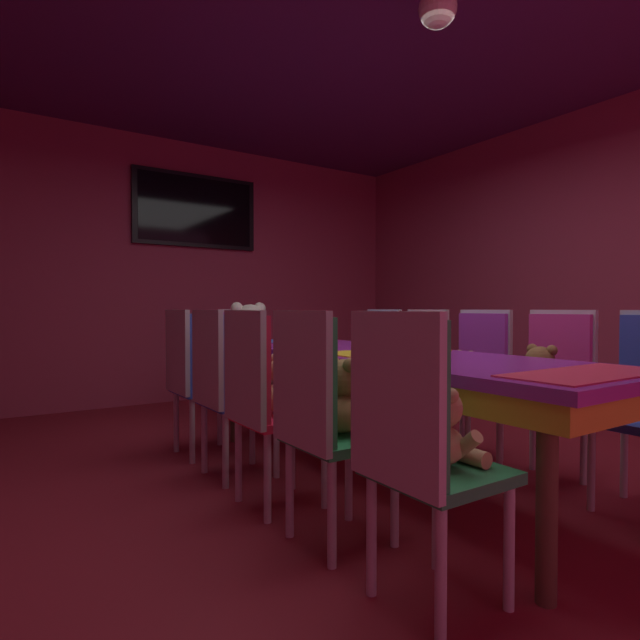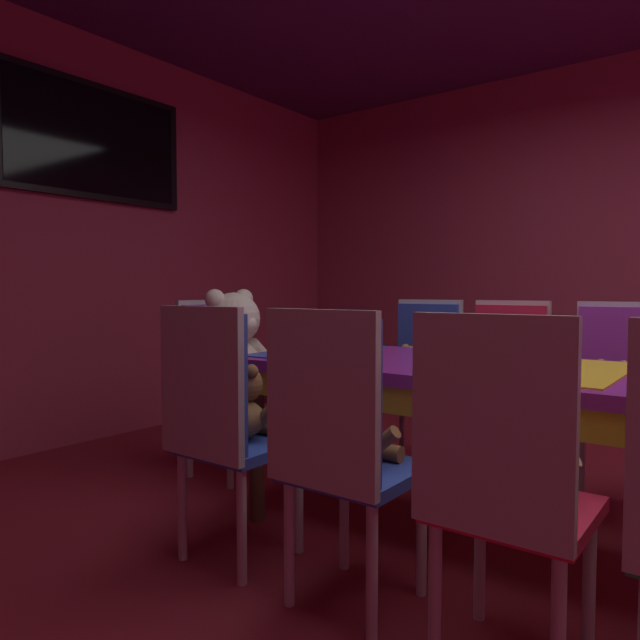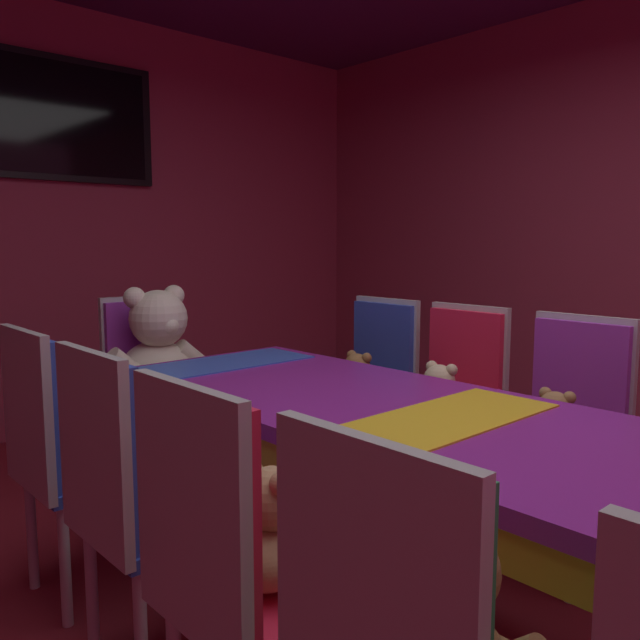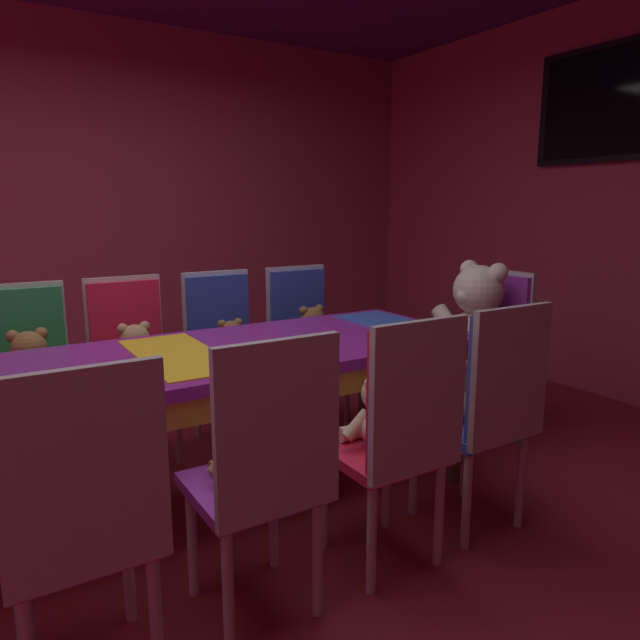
# 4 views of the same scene
# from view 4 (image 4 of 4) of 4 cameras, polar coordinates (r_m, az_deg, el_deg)

# --- Properties ---
(ground_plane) EXTENTS (7.90, 7.90, 0.00)m
(ground_plane) POSITION_cam_4_polar(r_m,az_deg,el_deg) (2.80, -13.07, -18.20)
(ground_plane) COLOR maroon
(wall_back) EXTENTS (5.20, 0.12, 2.80)m
(wall_back) POSITION_cam_4_polar(r_m,az_deg,el_deg) (4.58, 27.99, 10.36)
(wall_back) COLOR #99334C
(wall_back) RESTS_ON ground_plane
(wall_left) EXTENTS (0.12, 6.40, 2.80)m
(wall_left) POSITION_cam_4_polar(r_m,az_deg,el_deg) (4.99, -23.72, 10.67)
(wall_left) COLOR #99334C
(wall_left) RESTS_ON ground_plane
(banquet_table) EXTENTS (0.90, 2.81, 0.75)m
(banquet_table) POSITION_cam_4_polar(r_m,az_deg,el_deg) (2.55, -13.72, -5.24)
(banquet_table) COLOR purple
(banquet_table) RESTS_ON ground_plane
(chair_left_1) EXTENTS (0.42, 0.41, 0.98)m
(chair_left_1) POSITION_cam_4_polar(r_m,az_deg,el_deg) (3.25, -26.82, -3.70)
(chair_left_1) COLOR #268C4C
(chair_left_1) RESTS_ON ground_plane
(teddy_left_1) EXTENTS (0.27, 0.35, 0.33)m
(teddy_left_1) POSITION_cam_4_polar(r_m,az_deg,el_deg) (3.10, -26.56, -4.27)
(teddy_left_1) COLOR olive
(teddy_left_1) RESTS_ON chair_left_1
(chair_left_2) EXTENTS (0.42, 0.41, 0.98)m
(chair_left_2) POSITION_cam_4_polar(r_m,az_deg,el_deg) (3.33, -18.23, -2.69)
(chair_left_2) COLOR red
(chair_left_2) RESTS_ON ground_plane
(teddy_left_2) EXTENTS (0.25, 0.32, 0.30)m
(teddy_left_2) POSITION_cam_4_polar(r_m,az_deg,el_deg) (3.20, -17.60, -3.36)
(teddy_left_2) COLOR tan
(teddy_left_2) RESTS_ON chair_left_2
(chair_left_3) EXTENTS (0.42, 0.41, 0.98)m
(chair_left_3) POSITION_cam_4_polar(r_m,az_deg,el_deg) (3.47, -9.59, -1.73)
(chair_left_3) COLOR #2D47B2
(chair_left_3) RESTS_ON ground_plane
(teddy_left_3) EXTENTS (0.22, 0.29, 0.27)m
(teddy_left_3) POSITION_cam_4_polar(r_m,az_deg,el_deg) (3.35, -8.65, -2.57)
(teddy_left_3) COLOR brown
(teddy_left_3) RESTS_ON chair_left_3
(chair_left_4) EXTENTS (0.42, 0.41, 0.98)m
(chair_left_4) POSITION_cam_4_polar(r_m,az_deg,el_deg) (3.70, -1.82, -0.78)
(chair_left_4) COLOR #2D47B2
(chair_left_4) RESTS_ON ground_plane
(teddy_left_4) EXTENTS (0.25, 0.32, 0.30)m
(teddy_left_4) POSITION_cam_4_polar(r_m,az_deg,el_deg) (3.58, -0.66, -1.33)
(teddy_left_4) COLOR brown
(teddy_left_4) RESTS_ON chair_left_4
(chair_right_1) EXTENTS (0.42, 0.41, 0.98)m
(chair_right_1) POSITION_cam_4_polar(r_m,az_deg,el_deg) (1.70, -22.29, -16.43)
(chair_right_1) COLOR #CC338C
(chair_right_1) RESTS_ON ground_plane
(teddy_right_1) EXTENTS (0.27, 0.35, 0.33)m
(teddy_right_1) POSITION_cam_4_polar(r_m,az_deg,el_deg) (1.83, -23.11, -14.37)
(teddy_right_1) COLOR brown
(teddy_right_1) RESTS_ON chair_right_1
(chair_right_2) EXTENTS (0.42, 0.41, 0.98)m
(chair_right_2) POSITION_cam_4_polar(r_m,az_deg,el_deg) (1.86, -5.17, -13.21)
(chair_right_2) COLOR purple
(chair_right_2) RESTS_ON ground_plane
(teddy_right_2) EXTENTS (0.21, 0.27, 0.26)m
(teddy_right_2) POSITION_cam_4_polar(r_m,az_deg,el_deg) (1.99, -7.04, -12.43)
(teddy_right_2) COLOR #9E7247
(teddy_right_2) RESTS_ON chair_right_2
(chair_right_3) EXTENTS (0.42, 0.41, 0.98)m
(chair_right_3) POSITION_cam_4_polar(r_m,az_deg,el_deg) (2.13, 8.18, -9.98)
(chair_right_3) COLOR red
(chair_right_3) RESTS_ON ground_plane
(teddy_right_3) EXTENTS (0.23, 0.30, 0.29)m
(teddy_right_3) POSITION_cam_4_polar(r_m,az_deg,el_deg) (2.24, 5.78, -9.28)
(teddy_right_3) COLOR beige
(teddy_right_3) RESTS_ON chair_right_3
(chair_right_4) EXTENTS (0.42, 0.41, 0.98)m
(chair_right_4) POSITION_cam_4_polar(r_m,az_deg,el_deg) (2.47, 16.66, -7.38)
(chair_right_4) COLOR #2D47B2
(chair_right_4) RESTS_ON ground_plane
(teddy_right_4) EXTENTS (0.22, 0.29, 0.27)m
(teddy_right_4) POSITION_cam_4_polar(r_m,az_deg,el_deg) (2.57, 14.24, -7.03)
(teddy_right_4) COLOR olive
(teddy_right_4) RESTS_ON chair_right_4
(throne_chair) EXTENTS (0.41, 0.42, 0.98)m
(throne_chair) POSITION_cam_4_polar(r_m,az_deg,el_deg) (3.64, 16.77, -1.45)
(throne_chair) COLOR purple
(throne_chair) RESTS_ON ground_plane
(king_teddy_bear) EXTENTS (0.62, 0.48, 0.59)m
(king_teddy_bear) POSITION_cam_4_polar(r_m,az_deg,el_deg) (3.50, 15.08, 0.02)
(king_teddy_bear) COLOR silver
(king_teddy_bear) RESTS_ON throne_chair
(wall_tv) EXTENTS (1.35, 0.06, 0.78)m
(wall_tv) POSITION_cam_4_polar(r_m,az_deg,el_deg) (4.56, 28.15, 18.59)
(wall_tv) COLOR black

